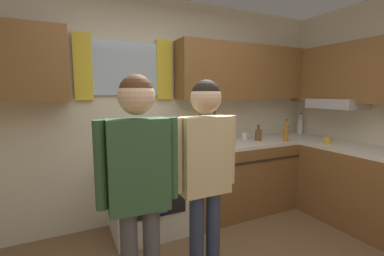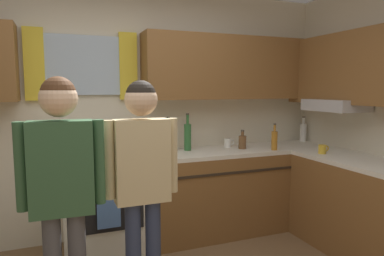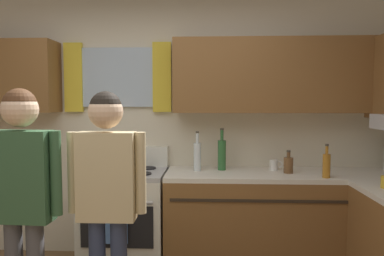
{
  "view_description": "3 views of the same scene",
  "coord_description": "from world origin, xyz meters",
  "px_view_note": "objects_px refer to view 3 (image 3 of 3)",
  "views": [
    {
      "loc": [
        -0.99,
        -1.13,
        1.51
      ],
      "look_at": [
        -0.01,
        0.9,
        1.21
      ],
      "focal_mm": 24.56,
      "sensor_mm": 36.0,
      "label": 1
    },
    {
      "loc": [
        -0.63,
        -1.77,
        1.55
      ],
      "look_at": [
        0.43,
        0.92,
        1.22
      ],
      "focal_mm": 32.54,
      "sensor_mm": 36.0,
      "label": 2
    },
    {
      "loc": [
        0.54,
        -1.8,
        1.54
      ],
      "look_at": [
        0.42,
        0.76,
        1.36
      ],
      "focal_mm": 34.62,
      "sensor_mm": 36.0,
      "label": 3
    }
  ],
  "objects_px": {
    "bottle_oil_amber": "(326,165)",
    "mug_ceramic_white": "(274,165)",
    "stove_oven": "(125,217)",
    "bottle_wine_green": "(222,154)",
    "bottle_squat_brown": "(288,164)",
    "adult_in_plaid": "(107,185)",
    "adult_left": "(22,186)",
    "bottle_tall_clear": "(197,156)"
  },
  "relations": [
    {
      "from": "bottle_tall_clear",
      "to": "adult_left",
      "type": "xyz_separation_m",
      "value": [
        -1.04,
        -1.2,
        -0.02
      ]
    },
    {
      "from": "stove_oven",
      "to": "bottle_oil_amber",
      "type": "xyz_separation_m",
      "value": [
        1.77,
        -0.22,
        0.54
      ]
    },
    {
      "from": "bottle_wine_green",
      "to": "adult_left",
      "type": "bearing_deg",
      "value": -135.57
    },
    {
      "from": "mug_ceramic_white",
      "to": "adult_left",
      "type": "xyz_separation_m",
      "value": [
        -1.77,
        -1.27,
        0.07
      ]
    },
    {
      "from": "bottle_oil_amber",
      "to": "adult_in_plaid",
      "type": "bearing_deg",
      "value": -152.71
    },
    {
      "from": "bottle_squat_brown",
      "to": "adult_left",
      "type": "relative_size",
      "value": 0.13
    },
    {
      "from": "stove_oven",
      "to": "mug_ceramic_white",
      "type": "distance_m",
      "value": 1.48
    },
    {
      "from": "bottle_tall_clear",
      "to": "bottle_squat_brown",
      "type": "height_order",
      "value": "bottle_tall_clear"
    },
    {
      "from": "bottle_wine_green",
      "to": "bottle_squat_brown",
      "type": "height_order",
      "value": "bottle_wine_green"
    },
    {
      "from": "bottle_oil_amber",
      "to": "adult_left",
      "type": "xyz_separation_m",
      "value": [
        -2.14,
        -0.92,
        0.01
      ]
    },
    {
      "from": "bottle_squat_brown",
      "to": "adult_left",
      "type": "xyz_separation_m",
      "value": [
        -1.87,
        -1.12,
        0.04
      ]
    },
    {
      "from": "mug_ceramic_white",
      "to": "adult_left",
      "type": "bearing_deg",
      "value": -144.21
    },
    {
      "from": "stove_oven",
      "to": "mug_ceramic_white",
      "type": "relative_size",
      "value": 8.76
    },
    {
      "from": "bottle_squat_brown",
      "to": "mug_ceramic_white",
      "type": "relative_size",
      "value": 1.63
    },
    {
      "from": "stove_oven",
      "to": "bottle_squat_brown",
      "type": "height_order",
      "value": "bottle_squat_brown"
    },
    {
      "from": "bottle_tall_clear",
      "to": "bottle_wine_green",
      "type": "distance_m",
      "value": 0.23
    },
    {
      "from": "bottle_squat_brown",
      "to": "bottle_oil_amber",
      "type": "bearing_deg",
      "value": -36.1
    },
    {
      "from": "bottle_squat_brown",
      "to": "mug_ceramic_white",
      "type": "bearing_deg",
      "value": 123.6
    },
    {
      "from": "stove_oven",
      "to": "adult_in_plaid",
      "type": "height_order",
      "value": "adult_in_plaid"
    },
    {
      "from": "adult_left",
      "to": "adult_in_plaid",
      "type": "bearing_deg",
      "value": 9.11
    },
    {
      "from": "adult_in_plaid",
      "to": "mug_ceramic_white",
      "type": "bearing_deg",
      "value": 43.42
    },
    {
      "from": "stove_oven",
      "to": "bottle_squat_brown",
      "type": "relative_size",
      "value": 5.37
    },
    {
      "from": "bottle_squat_brown",
      "to": "adult_in_plaid",
      "type": "bearing_deg",
      "value": -142.5
    },
    {
      "from": "bottle_oil_amber",
      "to": "mug_ceramic_white",
      "type": "height_order",
      "value": "bottle_oil_amber"
    },
    {
      "from": "bottle_squat_brown",
      "to": "adult_in_plaid",
      "type": "height_order",
      "value": "adult_in_plaid"
    },
    {
      "from": "bottle_wine_green",
      "to": "adult_in_plaid",
      "type": "relative_size",
      "value": 0.25
    },
    {
      "from": "bottle_wine_green",
      "to": "adult_in_plaid",
      "type": "bearing_deg",
      "value": -123.3
    },
    {
      "from": "adult_left",
      "to": "adult_in_plaid",
      "type": "xyz_separation_m",
      "value": [
        0.51,
        0.08,
        -0.01
      ]
    },
    {
      "from": "bottle_oil_amber",
      "to": "bottle_squat_brown",
      "type": "bearing_deg",
      "value": 143.9
    },
    {
      "from": "stove_oven",
      "to": "adult_in_plaid",
      "type": "relative_size",
      "value": 0.68
    },
    {
      "from": "bottle_tall_clear",
      "to": "bottle_squat_brown",
      "type": "relative_size",
      "value": 1.79
    },
    {
      "from": "bottle_squat_brown",
      "to": "adult_left",
      "type": "distance_m",
      "value": 2.18
    },
    {
      "from": "adult_left",
      "to": "adult_in_plaid",
      "type": "distance_m",
      "value": 0.51
    },
    {
      "from": "bottle_oil_amber",
      "to": "bottle_squat_brown",
      "type": "distance_m",
      "value": 0.34
    },
    {
      "from": "bottle_wine_green",
      "to": "bottle_squat_brown",
      "type": "relative_size",
      "value": 1.92
    },
    {
      "from": "bottle_tall_clear",
      "to": "mug_ceramic_white",
      "type": "height_order",
      "value": "bottle_tall_clear"
    },
    {
      "from": "bottle_oil_amber",
      "to": "mug_ceramic_white",
      "type": "xyz_separation_m",
      "value": [
        -0.37,
        0.35,
        -0.06
      ]
    },
    {
      "from": "mug_ceramic_white",
      "to": "bottle_squat_brown",
      "type": "bearing_deg",
      "value": -56.4
    },
    {
      "from": "bottle_tall_clear",
      "to": "adult_in_plaid",
      "type": "relative_size",
      "value": 0.23
    },
    {
      "from": "mug_ceramic_white",
      "to": "bottle_oil_amber",
      "type": "bearing_deg",
      "value": -43.09
    },
    {
      "from": "bottle_wine_green",
      "to": "bottle_oil_amber",
      "type": "relative_size",
      "value": 1.38
    },
    {
      "from": "bottle_wine_green",
      "to": "adult_left",
      "type": "relative_size",
      "value": 0.24
    }
  ]
}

